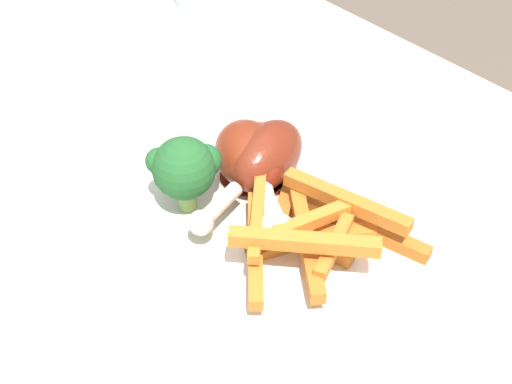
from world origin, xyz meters
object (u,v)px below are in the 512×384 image
Objects in this scene: broccoli_floret_front at (183,167)px; dining_table at (261,341)px; carrot_fries_pile at (310,231)px; dinner_plate at (256,216)px; chicken_drumstick_far at (263,160)px; chicken_drumstick_near at (250,159)px; chicken_drumstick_extra at (260,161)px.

dining_table is at bearing 13.57° from broccoli_floret_front.
broccoli_floret_front is 0.47× the size of carrot_fries_pile.
carrot_fries_pile is at bearing 4.83° from dinner_plate.
dinner_plate is at bearing 41.75° from broccoli_floret_front.
dining_table is at bearing -34.37° from dinner_plate.
dining_table is 8.26× the size of chicken_drumstick_far.
chicken_drumstick_near is 1.13× the size of chicken_drumstick_extra.
broccoli_floret_front is 0.11m from carrot_fries_pile.
dining_table is 0.12m from dinner_plate.
dinner_plate is (-0.03, 0.02, 0.12)m from dining_table.
broccoli_floret_front is at bearing -166.43° from dining_table.
dinner_plate is 0.07m from broccoli_floret_front.
dining_table is 0.14m from carrot_fries_pile.
carrot_fries_pile is (0.02, 0.02, 0.14)m from dining_table.
carrot_fries_pile is at bearing -10.65° from chicken_drumstick_near.
chicken_drumstick_extra is (-0.08, 0.02, 0.01)m from carrot_fries_pile.
broccoli_floret_front is 0.07m from chicken_drumstick_extra.
broccoli_floret_front is at bearing -107.44° from chicken_drumstick_extra.
dinner_plate is at bearing -175.17° from carrot_fries_pile.
chicken_drumstick_near is at bearing 145.55° from dining_table.
dining_table is 8.23× the size of carrot_fries_pile.
broccoli_floret_front is at bearing -156.51° from carrot_fries_pile.
dinner_plate is 2.40× the size of chicken_drumstick_extra.
broccoli_floret_front is at bearing -107.80° from chicken_drumstick_far.
chicken_drumstick_far is at bearing 128.69° from dinner_plate.
chicken_drumstick_near reaches higher than carrot_fries_pile.
dinner_plate is 2.13× the size of chicken_drumstick_near.
dining_table is 10.12× the size of chicken_drumstick_extra.
broccoli_floret_front is 0.06m from chicken_drumstick_near.
broccoli_floret_front reaches higher than chicken_drumstick_near.
carrot_fries_pile is at bearing -14.65° from chicken_drumstick_extra.
chicken_drumstick_extra is (0.01, 0.00, -0.00)m from chicken_drumstick_near.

